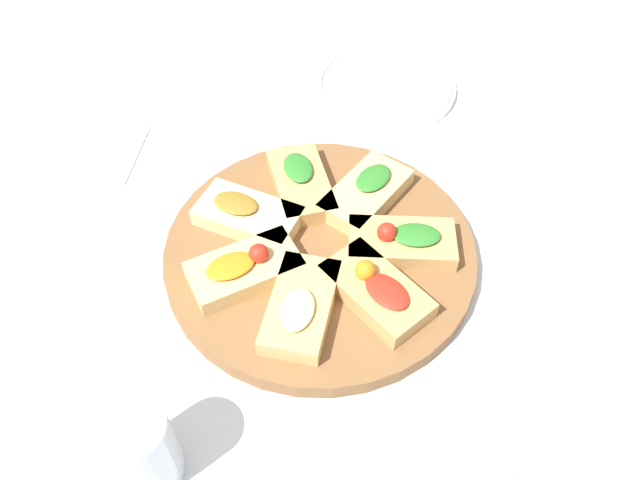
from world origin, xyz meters
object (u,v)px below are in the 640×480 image
object	(u,v)px
serving_board	(320,252)
napkin_stack	(102,151)
water_glass	(141,449)
plate_left	(385,85)

from	to	relation	value
serving_board	napkin_stack	bearing A→B (deg)	-125.56
serving_board	water_glass	size ratio (longest dim) A/B	3.89
water_glass	napkin_stack	size ratio (longest dim) A/B	0.78
serving_board	water_glass	bearing A→B (deg)	-35.65
plate_left	napkin_stack	xyz separation A→B (m)	(0.13, -0.46, -0.00)
serving_board	napkin_stack	size ratio (longest dim) A/B	3.04
plate_left	serving_board	bearing A→B (deg)	-20.29
serving_board	water_glass	world-z (taller)	water_glass
serving_board	plate_left	bearing A→B (deg)	159.71
plate_left	napkin_stack	size ratio (longest dim) A/B	1.81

